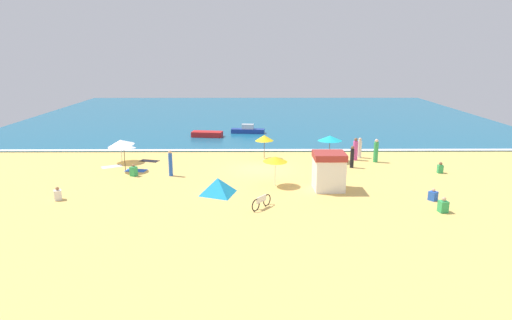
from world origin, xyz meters
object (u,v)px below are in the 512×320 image
(beach_umbrella_0, at_px, (275,159))
(beachgoer_10, at_px, (355,150))
(beachgoer_0, at_px, (58,194))
(beachgoer_6, at_px, (440,168))
(beach_tent, at_px, (218,186))
(beachgoer_1, at_px, (433,195))
(beachgoer_4, at_px, (443,206))
(beachgoer_3, at_px, (330,163))
(beach_umbrella_4, at_px, (121,143))
(small_boat_1, at_px, (207,134))
(beachgoer_9, at_px, (134,171))
(beachgoer_5, at_px, (170,163))
(beachgoer_2, at_px, (352,157))
(beachgoer_7, at_px, (376,151))
(beach_umbrella_1, at_px, (264,138))
(parked_bicycle, at_px, (261,202))
(beach_umbrella_2, at_px, (330,138))
(lifeguard_cabana, at_px, (329,171))
(beach_umbrella_3, at_px, (124,146))
(beachgoer_8, at_px, (360,148))
(small_boat_0, at_px, (248,130))

(beach_umbrella_0, relative_size, beachgoer_10, 1.23)
(beachgoer_0, relative_size, beachgoer_6, 0.99)
(beach_tent, distance_m, beachgoer_6, 16.90)
(beachgoer_1, xyz_separation_m, beachgoer_4, (-0.23, -2.03, 0.07))
(beachgoer_3, bearing_deg, beach_umbrella_4, 168.82)
(beach_tent, relative_size, small_boat_1, 0.86)
(beachgoer_3, relative_size, beachgoer_9, 1.78)
(beachgoer_5, bearing_deg, beach_umbrella_0, -17.92)
(beachgoer_0, height_order, beachgoer_5, beachgoer_5)
(beachgoer_2, bearing_deg, beach_tent, -147.53)
(beachgoer_9, bearing_deg, beachgoer_7, 12.06)
(beachgoer_3, bearing_deg, beach_umbrella_1, 137.07)
(beachgoer_7, distance_m, beachgoer_10, 1.67)
(beach_umbrella_1, distance_m, beachgoer_6, 13.88)
(beachgoer_5, bearing_deg, beachgoer_4, -24.27)
(parked_bicycle, distance_m, beachgoer_4, 10.33)
(beach_umbrella_2, xyz_separation_m, beachgoer_10, (2.22, 0.38, -1.06))
(beachgoer_5, bearing_deg, beachgoer_3, 3.73)
(beachgoer_1, bearing_deg, beachgoer_4, -96.35)
(beachgoer_2, relative_size, beachgoer_9, 1.94)
(beach_tent, bearing_deg, beachgoer_0, -173.13)
(small_boat_1, bearing_deg, beachgoer_9, -105.31)
(lifeguard_cabana, height_order, beachgoer_3, lifeguard_cabana)
(beach_umbrella_3, relative_size, beachgoer_9, 2.46)
(lifeguard_cabana, height_order, beach_tent, lifeguard_cabana)
(beach_tent, bearing_deg, beachgoer_9, 147.59)
(beachgoer_2, bearing_deg, beachgoer_5, -170.85)
(beachgoer_8, distance_m, beachgoer_9, 18.58)
(beach_umbrella_4, xyz_separation_m, parked_bicycle, (11.20, -10.83, -1.24))
(parked_bicycle, bearing_deg, beachgoer_1, 6.97)
(beachgoer_3, xyz_separation_m, beachgoer_10, (2.76, 3.87, 0.13))
(beach_umbrella_2, distance_m, beach_tent, 12.04)
(parked_bicycle, distance_m, beachgoer_1, 10.60)
(beachgoer_5, relative_size, beachgoer_10, 1.03)
(beachgoer_4, bearing_deg, beachgoer_8, 97.63)
(beachgoer_4, relative_size, beachgoer_8, 0.53)
(beachgoer_3, distance_m, beachgoer_6, 8.25)
(parked_bicycle, height_order, beachgoer_4, beachgoer_4)
(beach_umbrella_4, distance_m, beachgoer_4, 24.45)
(beachgoer_1, distance_m, beachgoer_8, 11.20)
(lifeguard_cabana, bearing_deg, beach_tent, -173.81)
(beachgoer_4, bearing_deg, small_boat_1, 125.45)
(beachgoer_0, bearing_deg, beach_umbrella_0, 12.05)
(beach_umbrella_2, relative_size, beach_umbrella_4, 0.94)
(beach_umbrella_1, relative_size, beach_umbrella_2, 0.73)
(beachgoer_10, relative_size, small_boat_1, 0.57)
(small_boat_0, bearing_deg, beachgoer_6, -47.20)
(beachgoer_1, distance_m, beachgoer_4, 2.05)
(beach_umbrella_2, xyz_separation_m, beach_umbrella_4, (-16.98, -0.24, -0.31))
(beach_umbrella_0, xyz_separation_m, beachgoer_10, (7.00, 7.06, -0.97))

